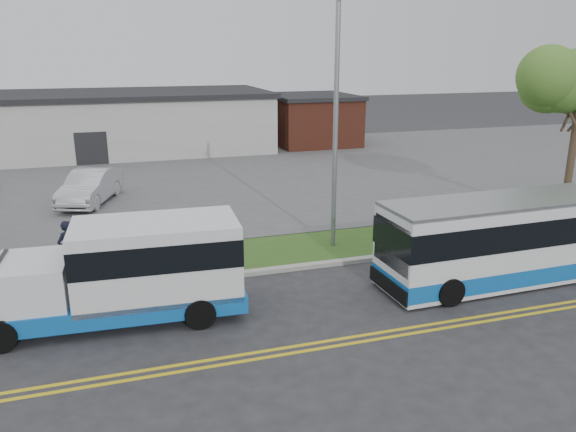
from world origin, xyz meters
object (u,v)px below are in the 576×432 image
object	(u,v)px
streetlight_near	(337,109)
pedestrian	(67,249)
shuttle_bus	(131,269)
transit_bus	(525,237)
parked_car_a	(90,187)

from	to	relation	value
streetlight_near	pedestrian	size ratio (longest dim) A/B	5.05
shuttle_bus	transit_bus	distance (m)	12.39
shuttle_bus	pedestrian	world-z (taller)	shuttle_bus
shuttle_bus	pedestrian	distance (m)	4.07
transit_bus	pedestrian	size ratio (longest dim) A/B	5.33
streetlight_near	shuttle_bus	xyz separation A→B (m)	(-7.51, -3.68, -3.75)
shuttle_bus	transit_bus	size ratio (longest dim) A/B	0.73
streetlight_near	pedestrian	distance (m)	10.29
streetlight_near	shuttle_bus	distance (m)	9.16
shuttle_bus	transit_bus	bearing A→B (deg)	-0.99
shuttle_bus	parked_car_a	size ratio (longest dim) A/B	1.51
parked_car_a	transit_bus	bearing A→B (deg)	-26.06
transit_bus	parked_car_a	world-z (taller)	transit_bus
streetlight_near	transit_bus	xyz separation A→B (m)	(4.86, -4.53, -3.83)
streetlight_near	transit_bus	world-z (taller)	streetlight_near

